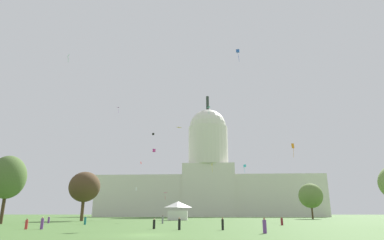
{
  "coord_description": "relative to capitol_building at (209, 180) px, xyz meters",
  "views": [
    {
      "loc": [
        7.16,
        -35.53,
        2.23
      ],
      "look_at": [
        1.05,
        62.32,
        30.53
      ],
      "focal_mm": 30.14,
      "sensor_mm": 36.0,
      "label": 1
    }
  ],
  "objects": [
    {
      "name": "ground_plane",
      "position": [
        -4.97,
        -156.77,
        -20.65
      ],
      "size": [
        800.0,
        800.0,
        0.0
      ],
      "primitive_type": "plane",
      "color": "#42662D"
    },
    {
      "name": "capitol_building",
      "position": [
        0.0,
        0.0,
        0.0
      ],
      "size": [
        130.29,
        23.75,
        73.14
      ],
      "color": "silver",
      "rests_on": "ground_plane"
    },
    {
      "name": "event_tent",
      "position": [
        -8.81,
        -87.17,
        -17.81
      ],
      "size": [
        6.68,
        7.56,
        5.71
      ],
      "rotation": [
        0.0,
        0.0,
        0.05
      ],
      "color": "white",
      "rests_on": "ground_plane"
    },
    {
      "name": "tree_west_mid",
      "position": [
        -41.52,
        -125.36,
        -11.08
      ],
      "size": [
        8.72,
        9.0,
        14.17
      ],
      "color": "#42301E",
      "rests_on": "ground_plane"
    },
    {
      "name": "tree_west_far",
      "position": [
        -34.63,
        -100.03,
        -11.25
      ],
      "size": [
        13.38,
        13.54,
        13.71
      ],
      "color": "#4C3823",
      "rests_on": "ground_plane"
    },
    {
      "name": "tree_east_near",
      "position": [
        39.52,
        -63.85,
        -12.16
      ],
      "size": [
        12.27,
        12.25,
        13.09
      ],
      "color": "#42301E",
      "rests_on": "ground_plane"
    },
    {
      "name": "person_purple_back_left",
      "position": [
        -34.4,
        -119.32,
        -19.97
      ],
      "size": [
        0.51,
        0.51,
        1.51
      ],
      "rotation": [
        0.0,
        0.0,
        4.87
      ],
      "color": "#703D93",
      "rests_on": "ground_plane"
    },
    {
      "name": "person_purple_near_tree_west",
      "position": [
        8.0,
        -153.61,
        -19.88
      ],
      "size": [
        0.5,
        0.5,
        1.7
      ],
      "rotation": [
        0.0,
        0.0,
        1.39
      ],
      "color": "#703D93",
      "rests_on": "ground_plane"
    },
    {
      "name": "person_black_edge_east",
      "position": [
        3.48,
        -146.68,
        -19.89
      ],
      "size": [
        0.41,
        0.41,
        1.62
      ],
      "rotation": [
        0.0,
        0.0,
        1.9
      ],
      "color": "black",
      "rests_on": "ground_plane"
    },
    {
      "name": "person_maroon_mid_center",
      "position": [
        14.94,
        -128.84,
        -19.98
      ],
      "size": [
        0.48,
        0.48,
        1.5
      ],
      "rotation": [
        0.0,
        0.0,
        0.1
      ],
      "color": "maroon",
      "rests_on": "ground_plane"
    },
    {
      "name": "person_grey_front_center",
      "position": [
        -8.56,
        -120.97,
        -19.86
      ],
      "size": [
        0.48,
        0.48,
        1.72
      ],
      "rotation": [
        0.0,
        0.0,
        1.97
      ],
      "color": "gray",
      "rests_on": "ground_plane"
    },
    {
      "name": "person_black_front_right",
      "position": [
        -2.39,
        -146.59,
        -19.9
      ],
      "size": [
        0.47,
        0.47,
        1.62
      ],
      "rotation": [
        0.0,
        0.0,
        5.79
      ],
      "color": "black",
      "rests_on": "ground_plane"
    },
    {
      "name": "person_red_lawn_far_left",
      "position": [
        -23.98,
        -146.38,
        -19.99
      ],
      "size": [
        0.53,
        0.53,
        1.47
      ],
      "rotation": [
        0.0,
        0.0,
        5.48
      ],
      "color": "red",
      "rests_on": "ground_plane"
    },
    {
      "name": "person_black_near_tent",
      "position": [
        -6.29,
        -144.08,
        -19.99
      ],
      "size": [
        0.44,
        0.44,
        1.46
      ],
      "rotation": [
        0.0,
        0.0,
        6.07
      ],
      "color": "black",
      "rests_on": "ground_plane"
    },
    {
      "name": "person_teal_mid_left",
      "position": [
        -22.85,
        -127.65,
        -19.91
      ],
      "size": [
        0.52,
        0.52,
        1.62
      ],
      "rotation": [
        0.0,
        0.0,
        4.99
      ],
      "color": "#1E757A",
      "rests_on": "ground_plane"
    },
    {
      "name": "person_purple_back_right",
      "position": [
        -21.82,
        -146.22,
        -19.86
      ],
      "size": [
        0.57,
        0.57,
        1.73
      ],
      "rotation": [
        0.0,
        0.0,
        2.25
      ],
      "color": "#703D93",
      "rests_on": "ground_plane"
    },
    {
      "name": "kite_yellow_mid",
      "position": [
        2.17,
        -43.72,
        2.6
      ],
      "size": [
        0.42,
        0.71,
        4.02
      ],
      "rotation": [
        0.0,
        0.0,
        1.11
      ],
      "color": "yellow"
    },
    {
      "name": "kite_blue_high",
      "position": [
        10.31,
        -106.54,
        27.21
      ],
      "size": [
        1.11,
        1.18,
        4.08
      ],
      "rotation": [
        0.0,
        0.0,
        2.94
      ],
      "color": "blue"
    },
    {
      "name": "kite_black_high",
      "position": [
        -23.53,
        -55.41,
        15.05
      ],
      "size": [
        0.97,
        1.05,
        1.17
      ],
      "rotation": [
        0.0,
        0.0,
        0.08
      ],
      "color": "black"
    },
    {
      "name": "kite_cyan_low",
      "position": [
        13.49,
        -79.78,
        -2.81
      ],
      "size": [
        0.93,
        0.89,
        2.85
      ],
      "rotation": [
        0.0,
        0.0,
        1.68
      ],
      "color": "#33BCDB"
    },
    {
      "name": "kite_pink_low",
      "position": [
        -17.4,
        -57.38,
        -11.07
      ],
      "size": [
        1.83,
        1.43,
        2.25
      ],
      "rotation": [
        0.0,
        0.0,
        3.65
      ],
      "color": "pink"
    },
    {
      "name": "kite_green_high",
      "position": [
        -44.79,
        -98.45,
        31.37
      ],
      "size": [
        0.77,
        0.86,
        2.87
      ],
      "rotation": [
        0.0,
        0.0,
        4.64
      ],
      "color": "green"
    },
    {
      "name": "kite_gold_mid",
      "position": [
        -7.9,
        -97.8,
        6.25
      ],
      "size": [
        1.74,
        1.48,
        0.15
      ],
      "rotation": [
        0.0,
        0.0,
        3.77
      ],
      "color": "gold"
    },
    {
      "name": "kite_magenta_mid",
      "position": [
        -21.74,
        -61.78,
        6.44
      ],
      "size": [
        1.41,
        1.4,
        1.21
      ],
      "rotation": [
        0.0,
        0.0,
        2.15
      ],
      "color": "#D1339E"
    },
    {
      "name": "kite_red_mid",
      "position": [
        -34.87,
        -26.66,
        6.64
      ],
      "size": [
        0.56,
        0.69,
        1.25
      ],
      "rotation": [
        0.0,
        0.0,
        0.44
      ],
      "color": "red"
    },
    {
      "name": "kite_white_low",
      "position": [
        -26.73,
        -69.07,
        -9.68
      ],
      "size": [
        0.65,
        0.54,
        1.4
      ],
      "rotation": [
        0.0,
        0.0,
        1.81
      ],
      "color": "white"
    },
    {
      "name": "kite_turquoise_high",
      "position": [
        1.84,
        -80.07,
        18.29
      ],
      "size": [
        1.54,
        1.81,
        2.24
      ],
      "rotation": [
        0.0,
        0.0,
        2.11
      ],
      "color": "teal"
    },
    {
      "name": "kite_violet_high",
      "position": [
        -41.6,
        -49.21,
        29.4
      ],
      "size": [
        1.48,
        1.58,
        2.33
      ],
      "rotation": [
        0.0,
        0.0,
        0.94
      ],
      "color": "purple"
    },
    {
      "name": "kite_orange_mid",
      "position": [
        26.85,
        -94.26,
        0.91
      ],
      "size": [
        1.04,
        0.74,
        4.38
      ],
      "rotation": [
        0.0,
        0.0,
        2.98
      ],
      "color": "orange"
    }
  ]
}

